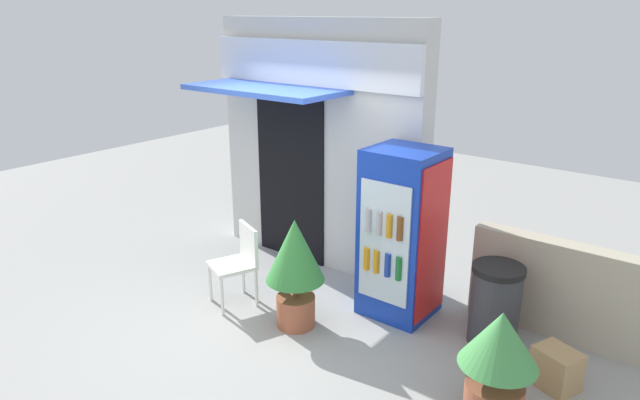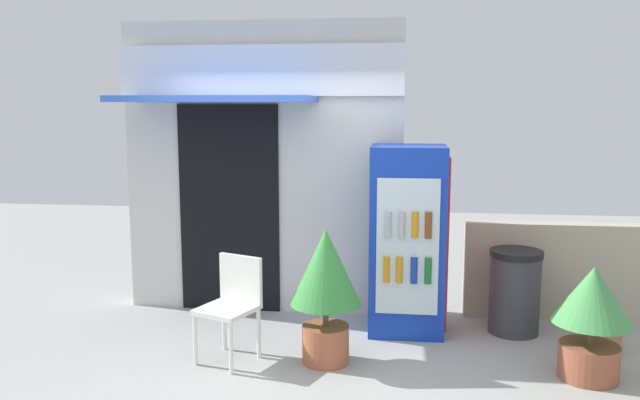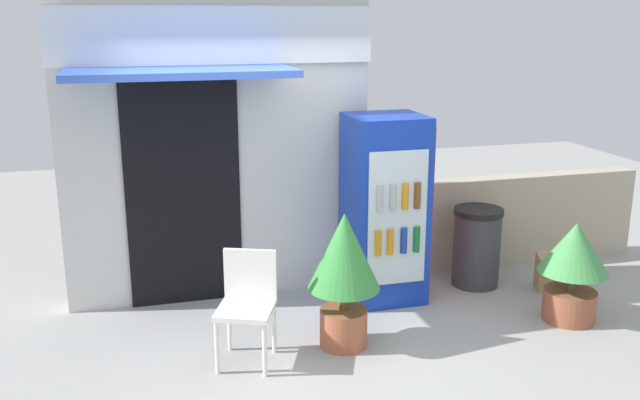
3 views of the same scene
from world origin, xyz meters
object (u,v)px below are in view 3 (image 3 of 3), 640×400
Objects in this scene: plastic_chair at (248,298)px; potted_plant_curbside at (573,263)px; drink_cooler at (385,209)px; trash_bin at (477,247)px; potted_plant_near_shop at (344,265)px; cardboard_box at (555,273)px.

plastic_chair is 2.92m from potted_plant_curbside.
drink_cooler is 2.03× the size of plastic_chair.
trash_bin is (2.51, 0.95, -0.11)m from plastic_chair.
potted_plant_near_shop is (-0.69, -0.89, -0.18)m from drink_cooler.
potted_plant_curbside is 1.10m from trash_bin.
plastic_chair is at bearing -179.69° from potted_plant_near_shop.
potted_plant_near_shop is 3.24× the size of cardboard_box.
cardboard_box is (1.72, -0.30, -0.72)m from drink_cooler.
plastic_chair is at bearing -159.30° from trash_bin.
drink_cooler is 1.13m from trash_bin.
potted_plant_near_shop is 2.13m from potted_plant_curbside.
potted_plant_near_shop reaches higher than cardboard_box.
drink_cooler is 1.95× the size of potted_plant_curbside.
potted_plant_near_shop is 1.43× the size of trash_bin.
potted_plant_curbside is (2.92, -0.06, 0.03)m from plastic_chair.
cardboard_box is (2.41, 0.60, -0.53)m from potted_plant_near_shop.
potted_plant_near_shop reaches higher than plastic_chair.
drink_cooler reaches higher than cardboard_box.
drink_cooler is at bearing 146.31° from potted_plant_curbside.
plastic_chair is 2.68m from trash_bin.
plastic_chair is 2.47× the size of cardboard_box.
plastic_chair reaches higher than trash_bin.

